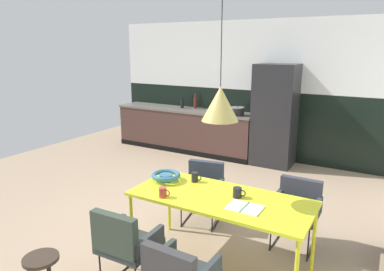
{
  "coord_description": "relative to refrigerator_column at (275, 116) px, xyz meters",
  "views": [
    {
      "loc": [
        2.23,
        -3.29,
        2.17
      ],
      "look_at": [
        -0.22,
        0.92,
        0.95
      ],
      "focal_mm": 32.86,
      "sensor_mm": 36.0,
      "label": 1
    }
  ],
  "objects": [
    {
      "name": "armchair_far_side",
      "position": [
        1.1,
        -2.64,
        -0.45
      ],
      "size": [
        0.49,
        0.47,
        0.75
      ],
      "rotation": [
        0.0,
        0.0,
        3.14
      ],
      "color": "#323939",
      "rests_on": "ground"
    },
    {
      "name": "mug_short_terracotta",
      "position": [
        0.12,
        -3.21,
        -0.14
      ],
      "size": [
        0.12,
        0.07,
        0.11
      ],
      "color": "black",
      "rests_on": "dining_table"
    },
    {
      "name": "mug_white_ceramic",
      "position": [
        0.05,
        -3.71,
        -0.14
      ],
      "size": [
        0.12,
        0.08,
        0.1
      ],
      "color": "#B23D33",
      "rests_on": "dining_table"
    },
    {
      "name": "kitchen_counter",
      "position": [
        -1.95,
        -0.0,
        -0.49
      ],
      "size": [
        3.14,
        0.63,
        0.9
      ],
      "color": "#472F2A",
      "rests_on": "ground"
    },
    {
      "name": "armchair_by_stool",
      "position": [
        -0.08,
        -2.64,
        -0.46
      ],
      "size": [
        0.56,
        0.55,
        0.76
      ],
      "rotation": [
        0.0,
        0.0,
        3.33
      ],
      "color": "#323939",
      "rests_on": "ground"
    },
    {
      "name": "dining_table",
      "position": [
        0.53,
        -3.43,
        -0.23
      ],
      "size": [
        1.77,
        0.78,
        0.76
      ],
      "color": "yellow",
      "rests_on": "ground"
    },
    {
      "name": "back_wall_panel_upper",
      "position": [
        -0.34,
        0.36,
        1.08
      ],
      "size": [
        6.63,
        0.12,
        1.35
      ],
      "primitive_type": "cube",
      "color": "silver",
      "rests_on": "back_wall_splashback_dark"
    },
    {
      "name": "bottle_vinegar_dark",
      "position": [
        -1.8,
        0.18,
        0.09
      ],
      "size": [
        0.07,
        0.07,
        0.33
      ],
      "color": "maroon",
      "rests_on": "kitchen_counter"
    },
    {
      "name": "mug_tall_blue",
      "position": [
        0.68,
        -3.36,
        -0.14
      ],
      "size": [
        0.13,
        0.09,
        0.1
      ],
      "color": "black",
      "rests_on": "dining_table"
    },
    {
      "name": "ground_plane",
      "position": [
        -0.34,
        -3.02,
        -0.95
      ],
      "size": [
        8.95,
        8.95,
        0.0
      ],
      "primitive_type": "plane",
      "color": "tan"
    },
    {
      "name": "refrigerator_column",
      "position": [
        0.0,
        0.0,
        0.0
      ],
      "size": [
        0.75,
        0.6,
        1.89
      ],
      "primitive_type": "cube",
      "color": "#232326",
      "rests_on": "ground"
    },
    {
      "name": "side_stool",
      "position": [
        -0.49,
        -4.72,
        -0.51
      ],
      "size": [
        0.29,
        0.29,
        0.49
      ],
      "color": "#382B21",
      "rests_on": "ground"
    },
    {
      "name": "open_book",
      "position": [
        0.83,
        -3.54,
        -0.18
      ],
      "size": [
        0.31,
        0.24,
        0.02
      ],
      "color": "white",
      "rests_on": "dining_table"
    },
    {
      "name": "bottle_spice_small",
      "position": [
        -2.07,
        0.07,
        0.06
      ],
      "size": [
        0.07,
        0.07,
        0.25
      ],
      "color": "black",
      "rests_on": "kitchen_counter"
    },
    {
      "name": "back_wall_splashback_dark",
      "position": [
        -0.34,
        0.36,
        -0.27
      ],
      "size": [
        6.63,
        0.12,
        1.35
      ],
      "primitive_type": "cube",
      "color": "black",
      "rests_on": "ground"
    },
    {
      "name": "cooking_pot",
      "position": [
        -0.69,
        -0.12,
        0.04
      ],
      "size": [
        0.26,
        0.26,
        0.19
      ],
      "color": "black",
      "rests_on": "kitchen_counter"
    },
    {
      "name": "fruit_bowl",
      "position": [
        -0.17,
        -3.34,
        -0.13
      ],
      "size": [
        0.32,
        0.32,
        0.09
      ],
      "color": "#33607F",
      "rests_on": "dining_table"
    },
    {
      "name": "armchair_facing_counter",
      "position": [
        -0.04,
        -4.2,
        -0.43
      ],
      "size": [
        0.5,
        0.49,
        0.81
      ],
      "rotation": [
        0.0,
        0.0,
        0.03
      ],
      "color": "#323939",
      "rests_on": "ground"
    },
    {
      "name": "pendant_lamp_over_table_near",
      "position": [
        0.53,
        -3.47,
        0.74
      ],
      "size": [
        0.34,
        0.34,
        1.12
      ],
      "color": "black"
    }
  ]
}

